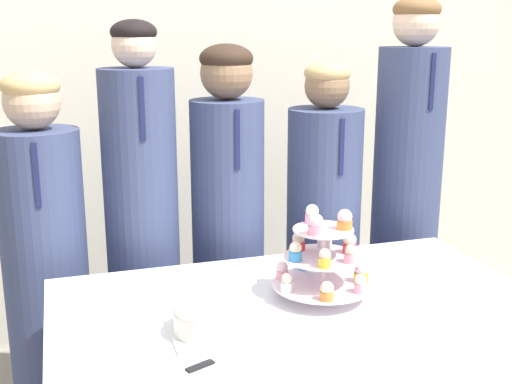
{
  "coord_description": "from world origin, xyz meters",
  "views": [
    {
      "loc": [
        -0.67,
        -1.33,
        1.55
      ],
      "look_at": [
        -0.12,
        0.43,
        1.08
      ],
      "focal_mm": 45.0,
      "sensor_mm": 36.0,
      "label": 1
    }
  ],
  "objects_px": {
    "round_cake": "(208,316)",
    "student_1": "(143,242)",
    "cupcake_stand": "(324,257)",
    "student_4": "(405,205)",
    "student_2": "(228,241)",
    "student_0": "(46,272)",
    "student_3": "(323,243)",
    "cake_knife": "(215,361)"
  },
  "relations": [
    {
      "from": "student_1",
      "to": "student_2",
      "type": "xyz_separation_m",
      "value": [
        0.34,
        -0.0,
        -0.03
      ]
    },
    {
      "from": "student_3",
      "to": "student_4",
      "type": "height_order",
      "value": "student_4"
    },
    {
      "from": "student_1",
      "to": "student_4",
      "type": "distance_m",
      "value": 1.13
    },
    {
      "from": "cupcake_stand",
      "to": "student_3",
      "type": "xyz_separation_m",
      "value": [
        0.28,
        0.65,
        -0.19
      ]
    },
    {
      "from": "round_cake",
      "to": "student_1",
      "type": "bearing_deg",
      "value": 95.04
    },
    {
      "from": "cake_knife",
      "to": "student_1",
      "type": "bearing_deg",
      "value": 70.93
    },
    {
      "from": "round_cake",
      "to": "cupcake_stand",
      "type": "height_order",
      "value": "cupcake_stand"
    },
    {
      "from": "student_0",
      "to": "student_1",
      "type": "bearing_deg",
      "value": 0.0
    },
    {
      "from": "cupcake_stand",
      "to": "student_1",
      "type": "height_order",
      "value": "student_1"
    },
    {
      "from": "cake_knife",
      "to": "student_3",
      "type": "distance_m",
      "value": 1.17
    },
    {
      "from": "student_3",
      "to": "student_4",
      "type": "distance_m",
      "value": 0.41
    },
    {
      "from": "round_cake",
      "to": "cupcake_stand",
      "type": "bearing_deg",
      "value": 18.93
    },
    {
      "from": "cupcake_stand",
      "to": "student_2",
      "type": "distance_m",
      "value": 0.68
    },
    {
      "from": "student_4",
      "to": "student_3",
      "type": "bearing_deg",
      "value": -180.0
    },
    {
      "from": "cake_knife",
      "to": "student_4",
      "type": "relative_size",
      "value": 0.14
    },
    {
      "from": "cupcake_stand",
      "to": "student_3",
      "type": "relative_size",
      "value": 0.21
    },
    {
      "from": "cupcake_stand",
      "to": "student_4",
      "type": "xyz_separation_m",
      "value": [
        0.66,
        0.65,
        -0.06
      ]
    },
    {
      "from": "round_cake",
      "to": "student_4",
      "type": "height_order",
      "value": "student_4"
    },
    {
      "from": "student_1",
      "to": "cupcake_stand",
      "type": "bearing_deg",
      "value": -54.16
    },
    {
      "from": "cupcake_stand",
      "to": "student_0",
      "type": "relative_size",
      "value": 0.22
    },
    {
      "from": "student_0",
      "to": "student_4",
      "type": "height_order",
      "value": "student_4"
    },
    {
      "from": "student_1",
      "to": "student_4",
      "type": "relative_size",
      "value": 0.94
    },
    {
      "from": "student_1",
      "to": "student_4",
      "type": "height_order",
      "value": "student_4"
    },
    {
      "from": "cupcake_stand",
      "to": "student_1",
      "type": "distance_m",
      "value": 0.81
    },
    {
      "from": "cake_knife",
      "to": "student_1",
      "type": "height_order",
      "value": "student_1"
    },
    {
      "from": "cupcake_stand",
      "to": "student_0",
      "type": "distance_m",
      "value": 1.07
    },
    {
      "from": "cupcake_stand",
      "to": "student_2",
      "type": "height_order",
      "value": "student_2"
    },
    {
      "from": "student_1",
      "to": "student_2",
      "type": "height_order",
      "value": "student_1"
    },
    {
      "from": "cupcake_stand",
      "to": "student_4",
      "type": "relative_size",
      "value": 0.18
    },
    {
      "from": "student_0",
      "to": "cake_knife",
      "type": "bearing_deg",
      "value": -66.33
    },
    {
      "from": "cake_knife",
      "to": "student_0",
      "type": "xyz_separation_m",
      "value": [
        -0.41,
        0.94,
        -0.07
      ]
    },
    {
      "from": "student_0",
      "to": "student_2",
      "type": "xyz_separation_m",
      "value": [
        0.7,
        0.0,
        0.05
      ]
    },
    {
      "from": "round_cake",
      "to": "cake_knife",
      "type": "bearing_deg",
      "value": -96.66
    },
    {
      "from": "student_2",
      "to": "student_4",
      "type": "xyz_separation_m",
      "value": [
        0.79,
        0.0,
        0.08
      ]
    },
    {
      "from": "round_cake",
      "to": "student_1",
      "type": "height_order",
      "value": "student_1"
    },
    {
      "from": "cake_knife",
      "to": "student_0",
      "type": "relative_size",
      "value": 0.17
    },
    {
      "from": "cupcake_stand",
      "to": "round_cake",
      "type": "bearing_deg",
      "value": -161.07
    },
    {
      "from": "student_3",
      "to": "student_4",
      "type": "bearing_deg",
      "value": 0.0
    },
    {
      "from": "cake_knife",
      "to": "round_cake",
      "type": "bearing_deg",
      "value": 61.13
    },
    {
      "from": "student_0",
      "to": "student_2",
      "type": "distance_m",
      "value": 0.7
    },
    {
      "from": "student_4",
      "to": "student_0",
      "type": "bearing_deg",
      "value": -180.0
    },
    {
      "from": "student_0",
      "to": "student_2",
      "type": "height_order",
      "value": "student_2"
    }
  ]
}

